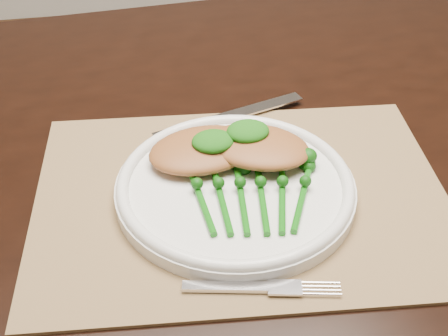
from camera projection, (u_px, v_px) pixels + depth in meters
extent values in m
cube|color=black|center=(261.00, 141.00, 0.88)|extent=(1.67, 1.03, 0.04)
cube|color=olive|center=(241.00, 196.00, 0.75)|extent=(0.52, 0.40, 0.00)
cylinder|color=white|center=(235.00, 189.00, 0.75)|extent=(0.29, 0.29, 0.02)
torus|color=white|center=(235.00, 183.00, 0.74)|extent=(0.28, 0.28, 0.01)
cube|color=silver|center=(185.00, 129.00, 0.85)|extent=(0.09, 0.04, 0.01)
cube|color=silver|center=(257.00, 108.00, 0.89)|extent=(0.14, 0.06, 0.00)
cube|color=silver|center=(226.00, 287.00, 0.63)|extent=(0.09, 0.03, 0.00)
ellipsoid|color=#97592B|center=(203.00, 150.00, 0.77)|extent=(0.15, 0.12, 0.03)
ellipsoid|color=#97592B|center=(257.00, 146.00, 0.77)|extent=(0.16, 0.14, 0.03)
ellipsoid|color=#0E470A|center=(213.00, 141.00, 0.76)|extent=(0.05, 0.04, 0.02)
ellipsoid|color=#0E470A|center=(248.00, 131.00, 0.77)|extent=(0.05, 0.05, 0.02)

